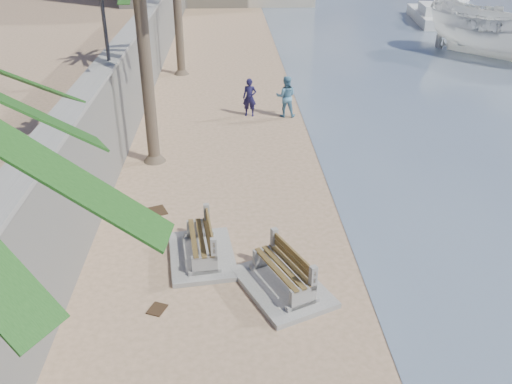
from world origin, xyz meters
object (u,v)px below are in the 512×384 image
bench_far (201,244)px  sailboat_west (451,1)px  yacht_far (429,17)px  boat_cruiser (503,29)px  bench_near (283,274)px  person_a (250,95)px  person_b (286,94)px

bench_far → sailboat_west: sailboat_west is taller
yacht_far → sailboat_west: sailboat_west is taller
boat_cruiser → bench_near: bearing=-163.5°
bench_near → person_a: 12.32m
yacht_far → bench_far: bearing=160.0°
person_a → sailboat_west: sailboat_west is taller
bench_far → person_a: 11.04m
bench_near → sailboat_west: (20.09, 42.64, -0.13)m
sailboat_west → boat_cruiser: bearing=-103.2°
person_a → yacht_far: size_ratio=0.23×
bench_near → sailboat_west: 47.13m
person_b → yacht_far: bearing=-116.4°
bench_near → boat_cruiser: boat_cruiser is taller
bench_far → boat_cruiser: (17.18, 20.44, 1.34)m
yacht_far → sailboat_west: (4.94, 8.48, -0.03)m
boat_cruiser → sailboat_west: 21.40m
person_a → sailboat_west: (20.37, 30.33, -0.62)m
bench_near → bench_far: bench_near is taller
yacht_far → sailboat_west: bearing=-22.6°
bench_near → boat_cruiser: bearing=55.2°
person_a → boat_cruiser: bearing=43.1°
person_b → person_a: bearing=-0.0°
person_b → boat_cruiser: boat_cruiser is taller
person_b → yacht_far: person_b is taller
bench_far → sailboat_west: size_ratio=0.27×
bench_far → person_a: size_ratio=1.36×
bench_far → yacht_far: bearing=62.4°
sailboat_west → person_a: bearing=-123.9°
bench_near → boat_cruiser: (15.21, 21.85, 1.33)m
bench_near → person_b: person_b is taller
person_a → bench_far: bearing=-87.3°
bench_near → bench_far: (-1.97, 1.41, -0.01)m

